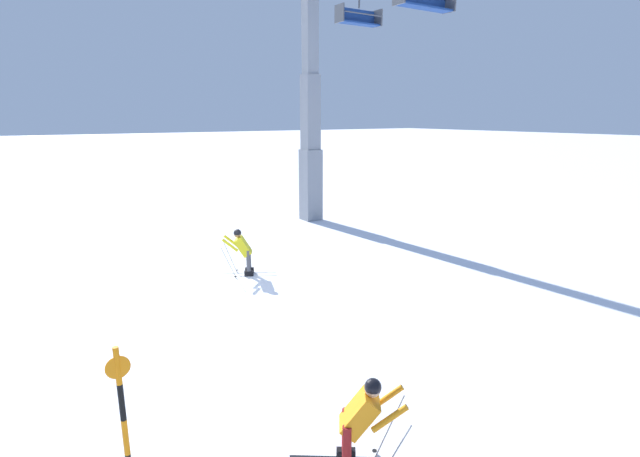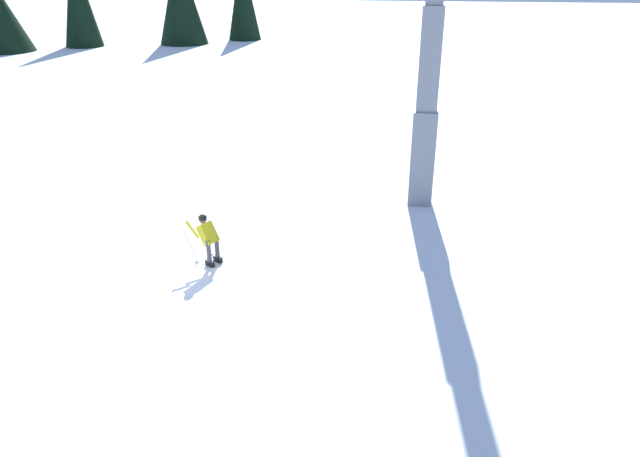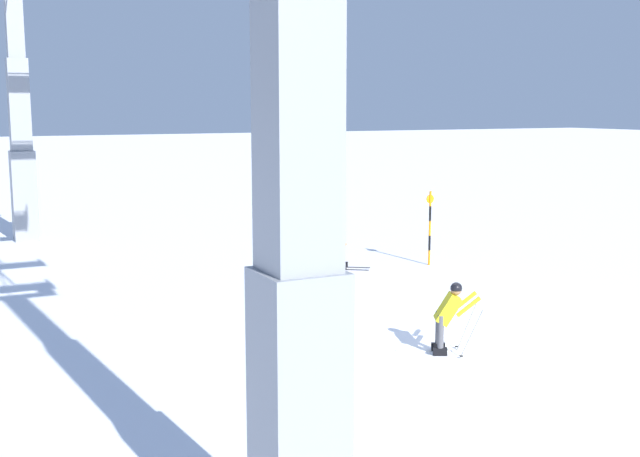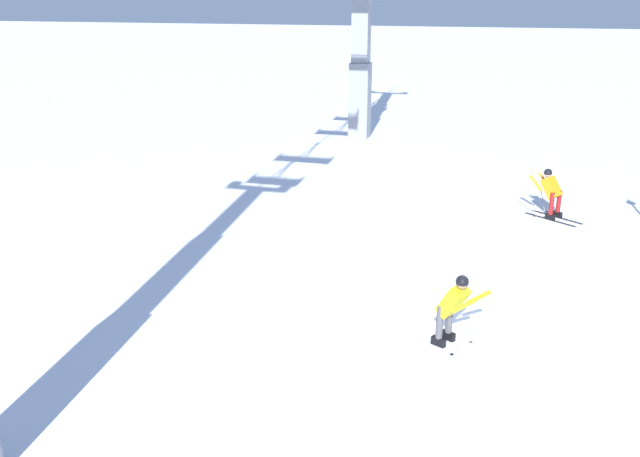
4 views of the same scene
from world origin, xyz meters
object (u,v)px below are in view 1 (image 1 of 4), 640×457
object	(u,v)px
lift_tower_near	(311,128)
chairlift_seat_nearest	(358,16)
trail_marker_pole	(125,431)
skier_carving_main	(243,249)
skier_distant_uphill	(360,418)

from	to	relation	value
lift_tower_near	chairlift_seat_nearest	xyz separation A→B (m)	(3.51, 0.00, 4.28)
chairlift_seat_nearest	trail_marker_pole	size ratio (longest dim) A/B	0.96
trail_marker_pole	skier_carving_main	bearing A→B (deg)	147.86
trail_marker_pole	skier_distant_uphill	size ratio (longest dim) A/B	1.39
chairlift_seat_nearest	skier_carving_main	bearing A→B (deg)	-69.88
skier_carving_main	skier_distant_uphill	size ratio (longest dim) A/B	1.03
skier_carving_main	chairlift_seat_nearest	distance (m)	10.13
chairlift_seat_nearest	skier_distant_uphill	bearing A→B (deg)	-36.53
lift_tower_near	chairlift_seat_nearest	size ratio (longest dim) A/B	4.67
lift_tower_near	chairlift_seat_nearest	bearing A→B (deg)	0.00
skier_carving_main	lift_tower_near	world-z (taller)	lift_tower_near
lift_tower_near	skier_distant_uphill	distance (m)	16.89
skier_carving_main	trail_marker_pole	bearing A→B (deg)	-32.14
chairlift_seat_nearest	lift_tower_near	bearing A→B (deg)	-180.00
skier_distant_uphill	chairlift_seat_nearest	bearing A→B (deg)	143.47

